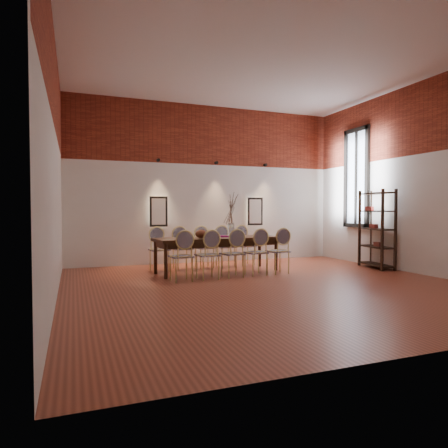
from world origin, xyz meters
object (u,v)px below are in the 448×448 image
object	(u,v)px
dining_table	(217,255)
chair_far_c	(204,248)
chair_near_a	(181,256)
chair_near_b	(208,255)
chair_near_d	(256,252)
chair_far_b	(182,248)
vase	(231,230)
chair_far_d	(225,247)
bowl	(201,234)
chair_far_e	(245,246)
chair_near_e	(278,251)
shelving_rack	(377,229)
book	(222,236)
chair_near_c	(232,254)
chair_far_a	(159,250)

from	to	relation	value
dining_table	chair_far_c	distance (m)	0.72
chair_near_a	chair_near_b	bearing A→B (deg)	0.00
chair_near_d	chair_far_b	distance (m)	1.79
vase	chair_near_d	bearing A→B (deg)	-68.51
chair_near_a	chair_far_b	bearing A→B (deg)	69.30
chair_near_a	chair_far_b	distance (m)	1.52
chair_far_d	bowl	world-z (taller)	chair_far_d
chair_far_e	chair_near_e	bearing A→B (deg)	90.00
chair_far_e	vase	distance (m)	1.12
chair_near_d	chair_near_e	distance (m)	0.54
shelving_rack	chair_near_e	bearing A→B (deg)	-173.02
chair_near_d	chair_near_a	bearing A→B (deg)	180.00
chair_far_b	book	distance (m)	0.98
vase	chair_far_d	bearing A→B (deg)	78.63
chair_near_c	chair_far_a	distance (m)	1.79
chair_far_c	chair_near_a	bearing A→B (deg)	52.93
bowl	chair_near_b	bearing A→B (deg)	-96.63
chair_far_e	chair_near_c	bearing A→B (deg)	52.93
chair_near_d	book	world-z (taller)	chair_near_d
chair_far_d	bowl	xyz separation A→B (m)	(-0.87, -0.84, 0.37)
chair_far_e	chair_far_b	bearing A→B (deg)	-0.00
vase	chair_far_b	bearing A→B (deg)	145.63
bowl	chair_far_e	bearing A→B (deg)	32.35
chair_near_a	chair_near_b	size ratio (longest dim) A/B	1.00
bowl	book	bearing A→B (deg)	15.95
chair_near_c	chair_far_e	size ratio (longest dim) A/B	1.00
chair_near_d	chair_far_c	world-z (taller)	same
chair_near_e	chair_far_b	world-z (taller)	same
dining_table	chair_near_a	bearing A→B (deg)	-146.50
chair_far_d	vase	world-z (taller)	vase
chair_far_b	chair_near_a	bearing A→B (deg)	69.30
chair_near_a	shelving_rack	bearing A→B (deg)	-4.08
chair_near_e	chair_far_a	size ratio (longest dim) A/B	1.00
chair_near_b	chair_far_b	world-z (taller)	same
chair_far_a	chair_near_c	bearing A→B (deg)	127.07
chair_near_a	chair_near_d	world-z (taller)	same
chair_near_e	bowl	distance (m)	1.66
chair_near_d	chair_far_c	bearing A→B (deg)	110.70
chair_near_a	chair_far_a	size ratio (longest dim) A/B	1.00
chair_near_d	chair_far_d	world-z (taller)	same
vase	dining_table	bearing A→B (deg)	-174.94
chair_far_d	book	bearing A→B (deg)	58.24
chair_near_e	chair_far_a	world-z (taller)	same
chair_far_e	chair_near_a	bearing A→B (deg)	33.50
chair_near_c	shelving_rack	size ratio (longest dim) A/B	0.52
chair_near_c	shelving_rack	bearing A→B (deg)	-5.30
chair_near_b	chair_near_d	bearing A→B (deg)	-0.00
chair_near_a	chair_far_d	bearing A→B (deg)	41.42
book	chair_far_e	bearing A→B (deg)	39.94
dining_table	chair_near_b	bearing A→B (deg)	-127.07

